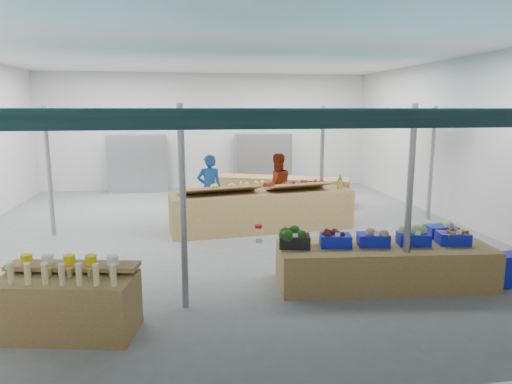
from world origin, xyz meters
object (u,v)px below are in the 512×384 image
veg_counter (383,265)px  crate_stack (508,270)px  vendor_left (209,188)px  fruit_counter (262,211)px  bottle_shelf (69,302)px  vendor_right (277,186)px

veg_counter → crate_stack: bearing=-5.0°
vendor_left → veg_counter: bearing=112.2°
fruit_counter → bottle_shelf: bearing=-131.7°
veg_counter → vendor_left: 5.57m
vendor_right → veg_counter: bearing=93.5°
bottle_shelf → vendor_right: size_ratio=1.07×
bottle_shelf → veg_counter: bottle_shelf is taller
vendor_left → vendor_right: bearing=174.3°
vendor_right → fruit_counter: bearing=55.7°
veg_counter → vendor_right: vendor_right is taller
bottle_shelf → crate_stack: (6.86, 0.53, -0.16)m
bottle_shelf → crate_stack: bottle_shelf is taller
fruit_counter → crate_stack: size_ratio=8.07×
veg_counter → vendor_right: bearing=105.0°
bottle_shelf → veg_counter: bearing=22.5°
bottle_shelf → vendor_left: vendor_left is taller
fruit_counter → vendor_left: bearing=131.8°
bottle_shelf → fruit_counter: bottle_shelf is taller
bottle_shelf → vendor_left: (2.22, 5.82, 0.45)m
veg_counter → crate_stack: 2.08m
fruit_counter → crate_stack: 5.42m
vendor_left → vendor_right: (1.80, 0.00, 0.00)m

